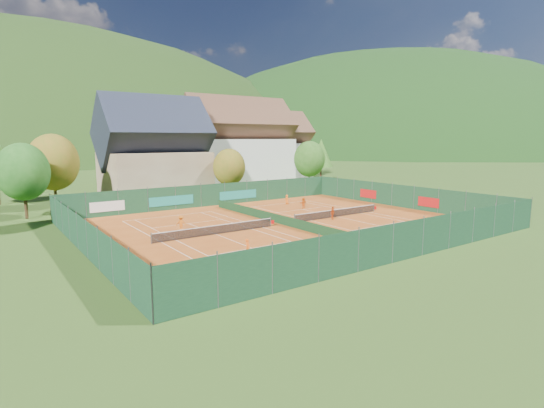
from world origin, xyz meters
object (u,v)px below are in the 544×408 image
(player_left_near, at_px, (248,248))
(player_right_far_a, at_px, (287,200))
(player_left_mid, at_px, (320,243))
(player_right_far_b, at_px, (303,203))
(hotel_block_b, at_px, (273,149))
(hotel_block_a, at_px, (238,148))
(chalet, at_px, (154,155))
(player_right_near, at_px, (333,213))
(player_left_far, at_px, (181,223))
(ball_hopper, at_px, (444,223))

(player_left_near, height_order, player_right_far_a, player_left_near)
(player_left_mid, relative_size, player_right_far_b, 0.88)
(hotel_block_b, bearing_deg, player_left_mid, -121.96)
(player_left_mid, bearing_deg, hotel_block_a, 89.06)
(player_right_far_a, distance_m, player_right_far_b, 4.20)
(chalet, xyz_separation_m, player_left_mid, (-0.90, -40.33, -5.98))
(player_left_mid, relative_size, player_right_near, 0.85)
(hotel_block_a, bearing_deg, player_right_far_a, -105.67)
(player_left_mid, relative_size, player_right_far_a, 0.96)
(player_left_far, relative_size, player_right_far_a, 1.16)
(player_left_near, xyz_separation_m, player_left_far, (-0.25, 12.15, 0.01))
(player_left_near, distance_m, player_right_near, 18.04)
(chalet, bearing_deg, hotel_block_b, 22.99)
(chalet, xyz_separation_m, hotel_block_a, (19.00, 6.00, 0.76))
(player_right_far_a, bearing_deg, hotel_block_a, -125.38)
(hotel_block_b, xyz_separation_m, player_right_near, (-23.60, -44.92, -5.86))
(player_right_far_b, bearing_deg, chalet, -73.95)
(chalet, bearing_deg, player_left_near, -100.08)
(player_left_near, relative_size, player_left_mid, 1.20)
(player_left_mid, bearing_deg, ball_hopper, 19.61)
(hotel_block_a, xyz_separation_m, player_left_mid, (-19.90, -46.33, -6.74))
(player_right_near, height_order, player_right_far_b, player_right_near)
(player_left_far, bearing_deg, player_right_far_b, -144.50)
(player_left_near, relative_size, player_left_far, 0.99)
(player_right_far_a, xyz_separation_m, player_right_far_b, (-0.45, -4.18, 0.07))
(player_right_far_b, bearing_deg, player_right_near, 63.99)
(player_right_near, bearing_deg, chalet, 84.94)
(hotel_block_a, bearing_deg, player_left_far, -128.76)
(chalet, relative_size, player_right_far_a, 12.09)
(player_right_near, distance_m, player_right_far_a, 12.32)
(player_left_mid, xyz_separation_m, player_left_far, (-6.22, 13.79, 0.13))
(player_left_far, xyz_separation_m, player_right_far_b, (18.69, 3.47, -0.04))
(hotel_block_b, bearing_deg, ball_hopper, -107.68)
(hotel_block_b, xyz_separation_m, ball_hopper, (-17.57, -55.10, -6.06))
(player_left_far, xyz_separation_m, player_right_far_a, (19.14, 7.65, -0.11))
(player_right_near, bearing_deg, hotel_block_a, 53.45)
(hotel_block_a, bearing_deg, ball_hopper, -94.33)
(ball_hopper, xyz_separation_m, player_left_mid, (-16.33, 0.77, 0.09))
(hotel_block_a, bearing_deg, player_right_far_b, -104.34)
(hotel_block_a, xyz_separation_m, player_right_far_a, (-6.98, -24.89, -6.71))
(player_left_near, xyz_separation_m, player_right_far_a, (18.90, 19.80, -0.10))
(hotel_block_b, distance_m, player_left_mid, 64.32)
(hotel_block_b, bearing_deg, player_left_far, -134.71)
(chalet, bearing_deg, ball_hopper, -69.42)
(chalet, bearing_deg, player_right_near, -73.09)
(ball_hopper, xyz_separation_m, player_right_near, (-6.03, 10.18, 0.20))
(hotel_block_a, distance_m, player_right_near, 38.72)
(hotel_block_b, bearing_deg, player_right_far_b, -120.04)
(chalet, distance_m, player_right_far_b, 26.47)
(player_left_near, distance_m, player_right_far_b, 24.17)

